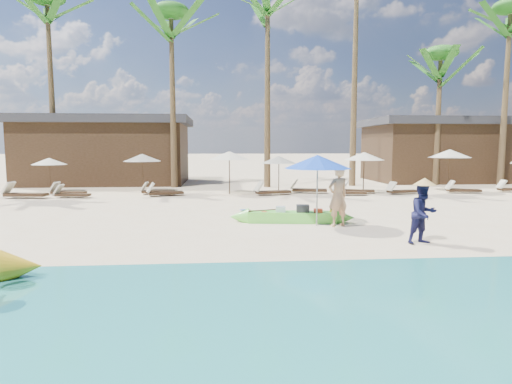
{
  "coord_description": "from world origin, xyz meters",
  "views": [
    {
      "loc": [
        -0.58,
        -11.26,
        2.45
      ],
      "look_at": [
        0.5,
        2.0,
        1.01
      ],
      "focal_mm": 30.0,
      "sensor_mm": 36.0,
      "label": 1
    }
  ],
  "objects": [
    {
      "name": "green_canoe",
      "position": [
        1.66,
        2.13,
        0.19
      ],
      "size": [
        4.47,
        0.93,
        0.57
      ],
      "rotation": [
        0.0,
        0.0,
        -0.13
      ],
      "color": "#66E345",
      "rests_on": "ground"
    },
    {
      "name": "resort_parasol_4",
      "position": [
        -4.74,
        11.75,
        1.82
      ],
      "size": [
        1.96,
        1.96,
        2.02
      ],
      "color": "#392517",
      "rests_on": "ground"
    },
    {
      "name": "lounger_9_left",
      "position": [
        11.85,
        9.86,
        0.19
      ],
      "size": [
        1.77,
        0.78,
        0.58
      ],
      "rotation": [
        0.0,
        0.0,
        -0.15
      ],
      "color": "#392517",
      "rests_on": "ground"
    },
    {
      "name": "palm_3",
      "position": [
        -3.36,
        14.27,
        8.58
      ],
      "size": [
        2.08,
        2.08,
        10.52
      ],
      "color": "brown",
      "rests_on": "ground"
    },
    {
      "name": "lounger_9_right",
      "position": [
        14.83,
        10.15,
        0.19
      ],
      "size": [
        1.71,
        0.66,
        0.57
      ],
      "rotation": [
        0.0,
        0.0,
        -0.09
      ],
      "color": "#392517",
      "rests_on": "ground"
    },
    {
      "name": "vendor_green",
      "position": [
        4.44,
        -1.1,
        0.77
      ],
      "size": [
        0.87,
        0.76,
        1.54
      ],
      "primitive_type": "imported",
      "rotation": [
        0.0,
        0.0,
        0.26
      ],
      "color": "#15163C",
      "rests_on": "ground"
    },
    {
      "name": "lounger_5_left",
      "position": [
        -3.42,
        9.78,
        0.2
      ],
      "size": [
        1.83,
        0.99,
        0.6
      ],
      "rotation": [
        0.0,
        0.0,
        0.27
      ],
      "color": "#392517",
      "rests_on": "ground"
    },
    {
      "name": "pavilion_east",
      "position": [
        14.0,
        17.5,
        2.2
      ],
      "size": [
        8.8,
        6.6,
        4.3
      ],
      "color": "#392517",
      "rests_on": "ground"
    },
    {
      "name": "resort_parasol_8",
      "position": [
        11.55,
        10.64,
        2.04
      ],
      "size": [
        2.19,
        2.19,
        2.26
      ],
      "color": "#392517",
      "rests_on": "ground"
    },
    {
      "name": "resort_parasol_7",
      "position": [
        6.78,
        10.32,
        1.91
      ],
      "size": [
        2.06,
        2.06,
        2.12
      ],
      "color": "#392517",
      "rests_on": "ground"
    },
    {
      "name": "lounger_7_left",
      "position": [
        6.37,
        10.18,
        0.19
      ],
      "size": [
        1.72,
        0.9,
        0.56
      ],
      "rotation": [
        0.0,
        0.0,
        -0.25
      ],
      "color": "#392517",
      "rests_on": "ground"
    },
    {
      "name": "palm_5",
      "position": [
        7.45,
        14.38,
        10.82
      ],
      "size": [
        2.08,
        2.08,
        13.6
      ],
      "color": "brown",
      "rests_on": "ground"
    },
    {
      "name": "tourist",
      "position": [
        2.95,
        1.37,
        0.92
      ],
      "size": [
        0.78,
        0.65,
        1.85
      ],
      "primitive_type": "imported",
      "rotation": [
        0.0,
        0.0,
        3.49
      ],
      "color": "tan",
      "rests_on": "ground"
    },
    {
      "name": "resort_parasol_3",
      "position": [
        -9.56,
        11.9,
        1.64
      ],
      "size": [
        1.76,
        1.76,
        1.82
      ],
      "color": "#392517",
      "rests_on": "ground"
    },
    {
      "name": "lounger_4_left",
      "position": [
        -7.7,
        9.45,
        0.19
      ],
      "size": [
        1.69,
        0.72,
        0.56
      ],
      "rotation": [
        0.0,
        0.0,
        -0.14
      ],
      "color": "#392517",
      "rests_on": "ground"
    },
    {
      "name": "lounger_6_left",
      "position": [
        1.87,
        9.75,
        0.21
      ],
      "size": [
        1.89,
        0.95,
        0.61
      ],
      "rotation": [
        0.0,
        0.0,
        0.23
      ],
      "color": "#392517",
      "rests_on": "ground"
    },
    {
      "name": "palm_2",
      "position": [
        -10.45,
        15.08,
        9.18
      ],
      "size": [
        2.08,
        2.08,
        11.33
      ],
      "color": "brown",
      "rests_on": "ground"
    },
    {
      "name": "lounger_6_right",
      "position": [
        3.84,
        10.52,
        0.21
      ],
      "size": [
        1.96,
        0.96,
        0.64
      ],
      "rotation": [
        0.0,
        0.0,
        -0.21
      ],
      "color": "#392517",
      "rests_on": "ground"
    },
    {
      "name": "lounger_7_right",
      "position": [
        5.65,
        9.36,
        0.19
      ],
      "size": [
        1.72,
        0.71,
        0.57
      ],
      "rotation": [
        0.0,
        0.0,
        -0.12
      ],
      "color": "#392517",
      "rests_on": "ground"
    },
    {
      "name": "ground",
      "position": [
        0.0,
        0.0,
        0.0
      ],
      "size": [
        240.0,
        240.0,
        0.0
      ],
      "primitive_type": "plane",
      "color": "beige",
      "rests_on": "ground"
    },
    {
      "name": "palm_7",
      "position": [
        16.57,
        13.68,
        8.99
      ],
      "size": [
        2.08,
        2.08,
        11.08
      ],
      "color": "brown",
      "rests_on": "ground"
    },
    {
      "name": "lounger_3_left",
      "position": [
        -9.85,
        9.45,
        0.23
      ],
      "size": [
        2.05,
        0.84,
        0.68
      ],
      "rotation": [
        0.0,
        0.0,
        -0.11
      ],
      "color": "#392517",
      "rests_on": "ground"
    },
    {
      "name": "pavilion_west",
      "position": [
        -8.0,
        17.5,
        2.19
      ],
      "size": [
        10.8,
        6.6,
        4.3
      ],
      "color": "#392517",
      "rests_on": "ground"
    },
    {
      "name": "palm_4",
      "position": [
        2.15,
        14.01,
        9.45
      ],
      "size": [
        2.08,
        2.08,
        11.7
      ],
      "color": "brown",
      "rests_on": "ground"
    },
    {
      "name": "resort_parasol_5",
      "position": [
        -0.17,
        10.4,
        1.96
      ],
      "size": [
        2.11,
        2.11,
        2.17
      ],
      "color": "#392517",
      "rests_on": "ground"
    },
    {
      "name": "lounger_4_right",
      "position": [
        -3.88,
        10.46,
        0.19
      ],
      "size": [
        1.7,
        0.65,
        0.56
      ],
      "rotation": [
        0.0,
        0.0,
        -0.09
      ],
      "color": "#392517",
      "rests_on": "ground"
    },
    {
      "name": "blue_umbrella",
      "position": [
        2.32,
        1.44,
        1.97
      ],
      "size": [
        2.02,
        2.02,
        2.18
      ],
      "color": "#99999E",
      "rests_on": "ground"
    },
    {
      "name": "resort_parasol_6",
      "position": [
        2.37,
        10.52,
        1.74
      ],
      "size": [
        1.87,
        1.87,
        1.93
      ],
      "color": "#392517",
      "rests_on": "ground"
    },
    {
      "name": "wet_sand_strip",
      "position": [
        0.0,
        -5.0,
        0.0
      ],
      "size": [
        240.0,
        4.5,
        0.01
      ],
      "primitive_type": "cube",
      "color": "tan",
      "rests_on": "ground"
    },
    {
      "name": "palm_6",
      "position": [
        12.84,
        14.52,
        7.05
      ],
      "size": [
        2.08,
        2.08,
        8.51
      ],
      "color": "brown",
      "rests_on": "ground"
    },
    {
      "name": "lounger_8_left",
      "position": [
        8.51,
        9.65,
        0.19
      ],
      "size": [
        1.75,
        0.86,
        0.57
      ],
      "rotation": [
        0.0,
        0.0,
        0.21
      ],
      "color": "#392517",
      "rests_on": "ground"
    },
    {
      "name": "lounger_3_right",
      "position": [
        -8.23,
        10.39,
        0.2
      ],
      "size": [
        1.81,
        0.87,
        0.59
      ],
      "rotation": [
        0.0,
        0.0,
        -0.2
      ],
      "color": "#392517",
      "rests_on": "ground"
    }
  ]
}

